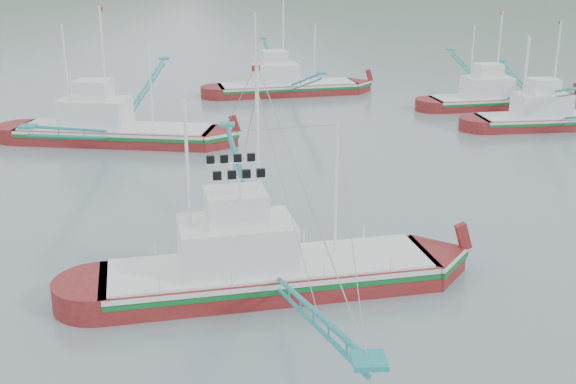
{
  "coord_description": "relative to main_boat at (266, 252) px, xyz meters",
  "views": [
    {
      "loc": [
        -1.98,
        -28.14,
        14.76
      ],
      "look_at": [
        0.0,
        6.0,
        3.2
      ],
      "focal_mm": 45.0,
      "sensor_mm": 36.0,
      "label": 1
    }
  ],
  "objects": [
    {
      "name": "ground",
      "position": [
        1.25,
        -1.66,
        -1.85
      ],
      "size": [
        1200.0,
        1200.0,
        0.0
      ],
      "primitive_type": "plane",
      "color": "slate",
      "rests_on": "ground"
    },
    {
      "name": "main_boat",
      "position": [
        0.0,
        0.0,
        0.0
      ],
      "size": [
        15.55,
        27.18,
        11.08
      ],
      "rotation": [
        0.0,
        0.0,
        0.16
      ],
      "color": "maroon",
      "rests_on": "ground"
    },
    {
      "name": "bg_boat_right",
      "position": [
        25.66,
        29.87,
        -0.5
      ],
      "size": [
        13.65,
        24.33,
        9.85
      ],
      "rotation": [
        0.0,
        0.0,
        0.07
      ],
      "color": "maroon",
      "rests_on": "ground"
    },
    {
      "name": "bg_boat_far",
      "position": [
        3.48,
        46.25,
        -0.08
      ],
      "size": [
        15.1,
        26.34,
        10.74
      ],
      "rotation": [
        0.0,
        0.0,
        0.17
      ],
      "color": "maroon",
      "rests_on": "ground"
    },
    {
      "name": "bg_boat_left",
      "position": [
        -11.41,
        26.99,
        0.09
      ],
      "size": [
        16.13,
        28.05,
        11.46
      ],
      "rotation": [
        0.0,
        0.0,
        -0.18
      ],
      "color": "maroon",
      "rests_on": "ground"
    },
    {
      "name": "bg_boat_extra",
      "position": [
        23.7,
        38.5,
        -0.3
      ],
      "size": [
        13.81,
        24.21,
        9.85
      ],
      "rotation": [
        0.0,
        0.0,
        0.14
      ],
      "color": "maroon",
      "rests_on": "ground"
    }
  ]
}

